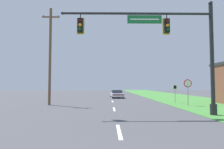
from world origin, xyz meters
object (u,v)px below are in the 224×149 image
(car_ahead, at_px, (117,94))
(utility_pole_near, at_px, (50,55))
(stop_sign, at_px, (188,86))
(signal_mast, at_px, (173,45))
(route_sign_post, at_px, (175,89))

(car_ahead, distance_m, utility_pole_near, 14.59)
(car_ahead, relative_size, stop_sign, 1.85)
(signal_mast, distance_m, stop_sign, 7.32)
(signal_mast, height_order, utility_pole_near, utility_pole_near)
(stop_sign, distance_m, utility_pole_near, 13.98)
(car_ahead, xyz_separation_m, route_sign_post, (6.15, -9.81, 0.92))
(car_ahead, height_order, stop_sign, stop_sign)
(car_ahead, xyz_separation_m, stop_sign, (6.27, -13.14, 1.26))
(stop_sign, xyz_separation_m, route_sign_post, (-0.13, 3.33, -0.34))
(stop_sign, xyz_separation_m, utility_pole_near, (-13.54, 1.32, 3.25))
(utility_pole_near, bearing_deg, car_ahead, 58.44)
(signal_mast, height_order, car_ahead, signal_mast)
(utility_pole_near, bearing_deg, route_sign_post, 8.53)
(signal_mast, xyz_separation_m, route_sign_post, (3.13, 9.26, -3.14))
(route_sign_post, bearing_deg, utility_pole_near, -171.47)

